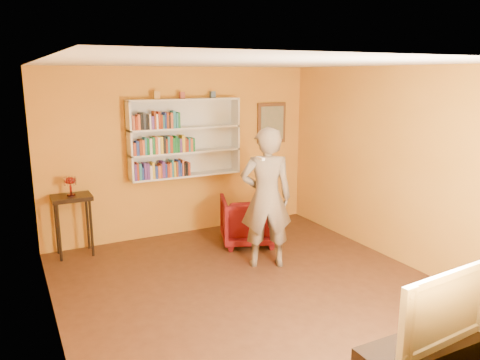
% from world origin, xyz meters
% --- Properties ---
extents(room_shell, '(5.30, 5.80, 2.88)m').
position_xyz_m(room_shell, '(0.00, 0.00, 1.02)').
color(room_shell, '#402414').
rests_on(room_shell, ground).
extents(bookshelf, '(1.80, 0.29, 1.23)m').
position_xyz_m(bookshelf, '(0.00, 2.41, 1.59)').
color(bookshelf, silver).
rests_on(bookshelf, room_shell).
extents(books_row_lower, '(0.89, 0.19, 0.27)m').
position_xyz_m(books_row_lower, '(-0.41, 2.30, 1.13)').
color(books_row_lower, '#542B83').
rests_on(books_row_lower, bookshelf).
extents(books_row_middle, '(0.98, 0.19, 0.27)m').
position_xyz_m(books_row_middle, '(-0.36, 2.30, 1.51)').
color(books_row_middle, '#9A3317').
rests_on(books_row_middle, bookshelf).
extents(books_row_upper, '(0.74, 0.19, 0.27)m').
position_xyz_m(books_row_upper, '(-0.49, 2.30, 1.89)').
color(books_row_upper, brown).
rests_on(books_row_upper, bookshelf).
extents(ornament_left, '(0.09, 0.09, 0.13)m').
position_xyz_m(ornament_left, '(-0.44, 2.35, 2.28)').
color(ornament_left, '#B68234').
rests_on(ornament_left, bookshelf).
extents(ornament_centre, '(0.07, 0.07, 0.10)m').
position_xyz_m(ornament_centre, '(-0.03, 2.35, 2.27)').
color(ornament_centre, brown).
rests_on(ornament_centre, bookshelf).
extents(ornament_right, '(0.08, 0.08, 0.10)m').
position_xyz_m(ornament_right, '(0.48, 2.35, 2.27)').
color(ornament_right, '#485C78').
rests_on(ornament_right, bookshelf).
extents(framed_painting, '(0.55, 0.05, 0.70)m').
position_xyz_m(framed_painting, '(1.65, 2.46, 1.75)').
color(framed_painting, '#583219').
rests_on(framed_painting, room_shell).
extents(console_table, '(0.55, 0.42, 0.89)m').
position_xyz_m(console_table, '(-1.78, 2.25, 0.74)').
color(console_table, black).
rests_on(console_table, ground).
extents(ruby_lustre, '(0.17, 0.17, 0.27)m').
position_xyz_m(ruby_lustre, '(-1.78, 2.25, 1.09)').
color(ruby_lustre, maroon).
rests_on(ruby_lustre, console_table).
extents(armchair, '(1.03, 1.05, 0.75)m').
position_xyz_m(armchair, '(0.69, 1.53, 0.37)').
color(armchair, '#4B050B').
rests_on(armchair, ground).
extents(person, '(0.82, 0.69, 1.92)m').
position_xyz_m(person, '(0.51, 0.67, 0.96)').
color(person, '#706252').
rests_on(person, ground).
extents(game_remote, '(0.04, 0.15, 0.04)m').
position_xyz_m(game_remote, '(0.19, 0.27, 1.59)').
color(game_remote, white).
rests_on(game_remote, person).
extents(television, '(1.11, 0.23, 0.63)m').
position_xyz_m(television, '(0.39, -2.25, 0.79)').
color(television, black).
rests_on(television, tv_cabinet).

